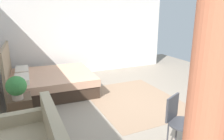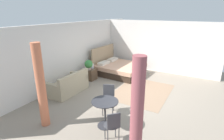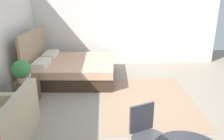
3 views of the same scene
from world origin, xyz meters
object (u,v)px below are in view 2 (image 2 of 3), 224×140
bed (119,68)px  balcony_table (105,109)px  nightstand (91,74)px  potted_plant (89,64)px  vase (92,66)px  cafe_chair_near_window (113,124)px  cafe_chair_near_couch (108,96)px  couch (69,86)px

bed → balcony_table: size_ratio=2.88×
bed → nightstand: bed is taller
potted_plant → vase: potted_plant is taller
bed → cafe_chair_near_window: 4.96m
cafe_chair_near_couch → couch: bearing=78.1°
balcony_table → nightstand: bearing=42.4°
potted_plant → nightstand: bearing=-16.3°
bed → nightstand: 1.53m
bed → potted_plant: 1.69m
vase → couch: bearing=-177.7°
cafe_chair_near_window → bed: bearing=26.1°
vase → cafe_chair_near_couch: cafe_chair_near_couch is taller
couch → cafe_chair_near_window: cafe_chair_near_window is taller
vase → cafe_chair_near_couch: (-2.07, -2.09, -0.07)m
balcony_table → cafe_chair_near_window: bearing=-134.0°
potted_plant → balcony_table: (-2.51, -2.42, -0.22)m
couch → vase: bearing=2.3°
nightstand → cafe_chair_near_window: size_ratio=0.58×
cafe_chair_near_couch → bed: bearing=22.6°
couch → cafe_chair_near_window: bearing=-119.3°
couch → cafe_chair_near_window: (-1.59, -2.83, 0.26)m
vase → cafe_chair_near_window: 4.34m
balcony_table → couch: bearing=64.8°
balcony_table → cafe_chair_near_couch: cafe_chair_near_couch is taller
couch → balcony_table: couch is taller
nightstand → cafe_chair_near_couch: (-1.95, -2.09, 0.29)m
bed → couch: bearing=167.1°
couch → nightstand: 1.52m
bed → vase: bearing=149.4°
nightstand → potted_plant: 0.50m
nightstand → cafe_chair_near_window: cafe_chair_near_window is taller
bed → potted_plant: bearing=152.3°
potted_plant → balcony_table: 3.49m
bed → cafe_chair_near_couch: size_ratio=2.49×
cafe_chair_near_window → cafe_chair_near_couch: cafe_chair_near_couch is taller
balcony_table → cafe_chair_near_window: 0.72m
vase → cafe_chair_near_window: (-3.23, -2.90, -0.08)m
couch → cafe_chair_near_couch: (-0.43, -2.02, 0.27)m
potted_plant → cafe_chair_near_window: size_ratio=0.51×
bed → couch: bed is taller
potted_plant → bed: bearing=-27.7°
balcony_table → cafe_chair_near_window: size_ratio=0.87×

